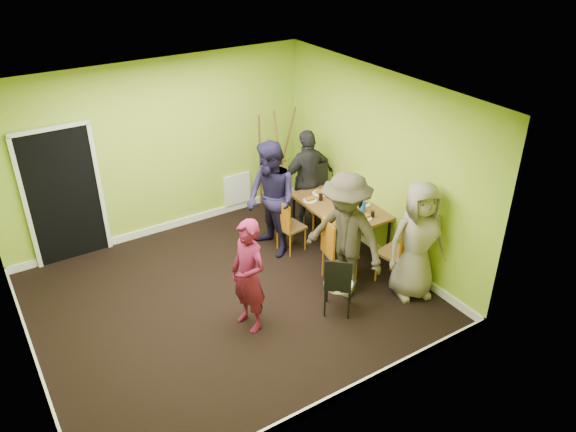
% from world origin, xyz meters
% --- Properties ---
extents(ground, '(5.00, 5.00, 0.00)m').
position_xyz_m(ground, '(0.00, 0.00, 0.00)').
color(ground, black).
rests_on(ground, ground).
extents(room_walls, '(5.04, 4.54, 2.82)m').
position_xyz_m(room_walls, '(-0.02, 0.04, 0.99)').
color(room_walls, '#90B82F').
rests_on(room_walls, ground).
extents(dining_table, '(0.90, 1.50, 0.75)m').
position_xyz_m(dining_table, '(2.05, 0.27, 0.70)').
color(dining_table, black).
rests_on(dining_table, ground).
extents(chair_left_far, '(0.41, 0.40, 0.87)m').
position_xyz_m(chair_left_far, '(1.32, 0.60, 0.49)').
color(chair_left_far, orange).
rests_on(chair_left_far, ground).
extents(chair_left_near, '(0.48, 0.48, 0.99)m').
position_xyz_m(chair_left_near, '(1.45, -0.42, 0.56)').
color(chair_left_near, orange).
rests_on(chair_left_near, ground).
extents(chair_back_end, '(0.53, 0.60, 1.11)m').
position_xyz_m(chair_back_end, '(2.10, 1.02, 0.78)').
color(chair_back_end, orange).
rests_on(chair_back_end, ground).
extents(chair_front_end, '(0.50, 0.50, 1.01)m').
position_xyz_m(chair_front_end, '(2.18, -0.96, 0.57)').
color(chair_front_end, orange).
rests_on(chair_front_end, ground).
extents(chair_bentwood, '(0.48, 0.48, 0.88)m').
position_xyz_m(chair_bentwood, '(1.06, -1.03, 0.48)').
color(chair_bentwood, black).
rests_on(chair_bentwood, ground).
extents(easel, '(0.73, 0.69, 1.82)m').
position_xyz_m(easel, '(1.89, 1.93, 0.90)').
color(easel, brown).
rests_on(easel, ground).
extents(plate_near_left, '(0.21, 0.21, 0.01)m').
position_xyz_m(plate_near_left, '(1.74, 0.63, 0.76)').
color(plate_near_left, white).
rests_on(plate_near_left, dining_table).
extents(plate_near_right, '(0.23, 0.23, 0.01)m').
position_xyz_m(plate_near_right, '(1.86, -0.19, 0.76)').
color(plate_near_right, white).
rests_on(plate_near_right, dining_table).
extents(plate_far_back, '(0.25, 0.25, 0.01)m').
position_xyz_m(plate_far_back, '(2.01, 0.75, 0.76)').
color(plate_far_back, white).
rests_on(plate_far_back, dining_table).
extents(plate_far_front, '(0.21, 0.21, 0.01)m').
position_xyz_m(plate_far_front, '(2.11, -0.24, 0.76)').
color(plate_far_front, white).
rests_on(plate_far_front, dining_table).
extents(plate_wall_back, '(0.24, 0.24, 0.01)m').
position_xyz_m(plate_wall_back, '(2.22, 0.40, 0.76)').
color(plate_wall_back, white).
rests_on(plate_wall_back, dining_table).
extents(plate_wall_front, '(0.22, 0.22, 0.01)m').
position_xyz_m(plate_wall_front, '(2.36, 0.10, 0.76)').
color(plate_wall_front, white).
rests_on(plate_wall_front, dining_table).
extents(thermos, '(0.06, 0.06, 0.23)m').
position_xyz_m(thermos, '(2.02, 0.35, 0.86)').
color(thermos, white).
rests_on(thermos, dining_table).
extents(blue_bottle, '(0.08, 0.08, 0.18)m').
position_xyz_m(blue_bottle, '(2.20, -0.07, 0.84)').
color(blue_bottle, blue).
rests_on(blue_bottle, dining_table).
extents(orange_bottle, '(0.03, 0.03, 0.09)m').
position_xyz_m(orange_bottle, '(2.03, 0.43, 0.79)').
color(orange_bottle, orange).
rests_on(orange_bottle, dining_table).
extents(glass_mid, '(0.06, 0.06, 0.10)m').
position_xyz_m(glass_mid, '(1.89, 0.56, 0.80)').
color(glass_mid, black).
rests_on(glass_mid, dining_table).
extents(glass_back, '(0.06, 0.06, 0.10)m').
position_xyz_m(glass_back, '(2.19, 0.72, 0.80)').
color(glass_back, black).
rests_on(glass_back, dining_table).
extents(glass_front, '(0.06, 0.06, 0.10)m').
position_xyz_m(glass_front, '(2.22, -0.28, 0.80)').
color(glass_front, black).
rests_on(glass_front, dining_table).
extents(cup_a, '(0.11, 0.11, 0.09)m').
position_xyz_m(cup_a, '(1.94, 0.06, 0.79)').
color(cup_a, white).
rests_on(cup_a, dining_table).
extents(cup_b, '(0.10, 0.10, 0.10)m').
position_xyz_m(cup_b, '(2.22, 0.40, 0.80)').
color(cup_b, white).
rests_on(cup_b, dining_table).
extents(person_standing, '(0.46, 0.61, 1.51)m').
position_xyz_m(person_standing, '(-0.02, -0.63, 0.76)').
color(person_standing, maroon).
rests_on(person_standing, ground).
extents(person_left_far, '(0.72, 0.90, 1.79)m').
position_xyz_m(person_left_far, '(1.11, 0.74, 0.89)').
color(person_left_far, '#1A1535').
rests_on(person_left_far, ground).
extents(person_left_near, '(1.01, 1.32, 1.81)m').
position_xyz_m(person_left_near, '(1.39, -0.70, 0.90)').
color(person_left_near, '#302B20').
rests_on(person_left_near, ground).
extents(person_back_end, '(0.98, 0.42, 1.67)m').
position_xyz_m(person_back_end, '(2.04, 1.14, 0.84)').
color(person_back_end, black).
rests_on(person_back_end, ground).
extents(person_front_end, '(0.95, 0.77, 1.68)m').
position_xyz_m(person_front_end, '(2.19, -1.22, 0.84)').
color(person_front_end, gray).
rests_on(person_front_end, ground).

